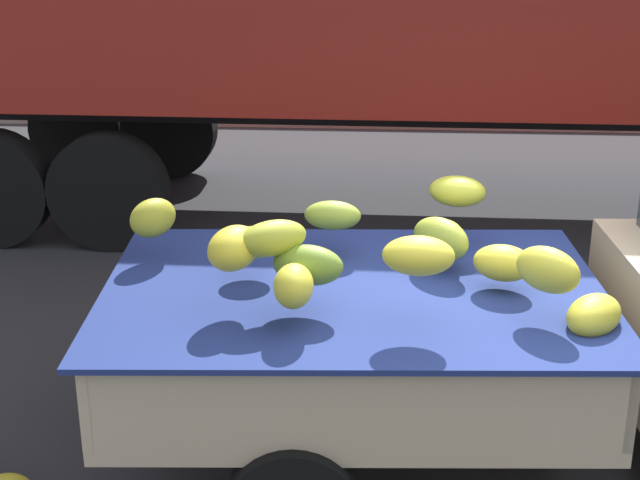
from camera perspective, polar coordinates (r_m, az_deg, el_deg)
The scene contains 2 objects.
ground at distance 5.49m, azimuth 11.54°, elevation -13.92°, with size 220.00×220.00×0.00m, color #28282B.
curb_strip at distance 13.56m, azimuth 6.94°, elevation 7.43°, with size 80.00×0.80×0.16m, color gray.
Camera 1 is at (-0.78, -4.50, 3.04)m, focal length 52.19 mm.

